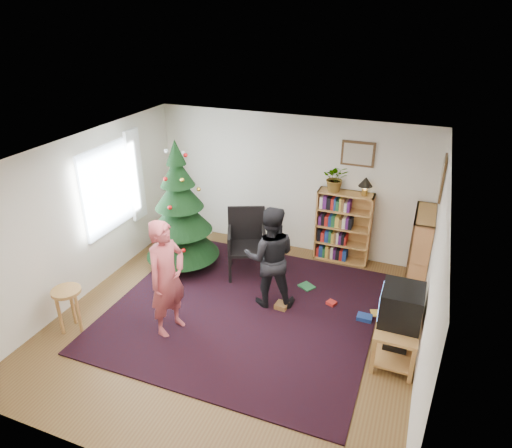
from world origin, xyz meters
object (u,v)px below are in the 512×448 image
(picture_back, at_px, (358,154))
(crt_tv, at_px, (401,305))
(picture_right, at_px, (443,178))
(person_by_chair, at_px, (270,257))
(person_standing, at_px, (167,278))
(tv_stand, at_px, (397,335))
(potted_plant, at_px, (336,178))
(bookshelf_back, at_px, (343,226))
(bookshelf_right, at_px, (419,250))
(table_lamp, at_px, (366,183))
(stool, at_px, (68,299))
(armchair, at_px, (250,239))
(christmas_tree, at_px, (180,217))

(picture_back, bearing_deg, crt_tv, -65.62)
(picture_right, bearing_deg, person_by_chair, -152.75)
(picture_back, relative_size, person_standing, 0.32)
(tv_stand, relative_size, potted_plant, 2.01)
(picture_right, relative_size, bookshelf_back, 0.46)
(bookshelf_right, relative_size, person_standing, 0.77)
(person_standing, bearing_deg, bookshelf_back, -18.54)
(bookshelf_back, bearing_deg, potted_plant, 180.00)
(picture_back, bearing_deg, tv_stand, -65.57)
(table_lamp, bearing_deg, stool, -135.68)
(bookshelf_back, distance_m, tv_stand, 2.54)
(bookshelf_right, distance_m, armchair, 2.74)
(picture_back, relative_size, bookshelf_right, 0.42)
(crt_tv, bearing_deg, bookshelf_right, 86.12)
(armchair, bearing_deg, bookshelf_right, -11.70)
(picture_right, distance_m, armchair, 3.14)
(bookshelf_back, bearing_deg, christmas_tree, -154.05)
(person_standing, xyz_separation_m, person_by_chair, (1.07, 1.12, -0.05))
(tv_stand, distance_m, stool, 4.44)
(bookshelf_right, bearing_deg, person_by_chair, 122.51)
(picture_right, bearing_deg, stool, -148.88)
(picture_right, height_order, person_standing, picture_right)
(tv_stand, relative_size, person_by_chair, 0.58)
(crt_tv, height_order, table_lamp, table_lamp)
(bookshelf_right, relative_size, person_by_chair, 0.81)
(christmas_tree, height_order, stool, christmas_tree)
(armchair, bearing_deg, stool, -149.06)
(tv_stand, bearing_deg, christmas_tree, 164.99)
(person_by_chair, bearing_deg, tv_stand, 146.63)
(picture_back, distance_m, potted_plant, 0.54)
(picture_right, height_order, person_by_chair, picture_right)
(person_by_chair, bearing_deg, bookshelf_right, -166.03)
(picture_right, relative_size, potted_plant, 1.29)
(picture_right, distance_m, person_standing, 4.10)
(armchair, xyz_separation_m, potted_plant, (1.19, 0.95, 0.92))
(picture_back, xyz_separation_m, bookshelf_right, (1.19, -0.54, -1.29))
(picture_right, bearing_deg, crt_tv, -98.99)
(picture_right, relative_size, person_by_chair, 0.37)
(picture_back, relative_size, person_by_chair, 0.34)
(tv_stand, bearing_deg, table_lamp, 111.56)
(tv_stand, relative_size, stool, 1.41)
(picture_back, bearing_deg, armchair, -143.99)
(tv_stand, relative_size, person_standing, 0.55)
(crt_tv, bearing_deg, table_lamp, 111.50)
(tv_stand, height_order, person_by_chair, person_by_chair)
(picture_right, relative_size, bookshelf_right, 0.46)
(picture_back, distance_m, tv_stand, 3.05)
(picture_back, distance_m, person_by_chair, 2.34)
(stool, xyz_separation_m, table_lamp, (3.42, 3.34, 1.00))
(picture_back, relative_size, stool, 0.83)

